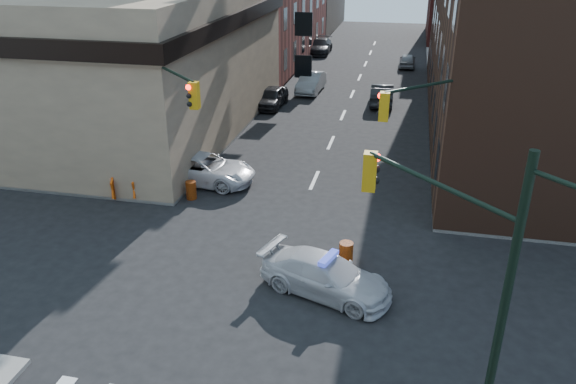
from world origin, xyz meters
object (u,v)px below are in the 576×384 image
at_px(pickup, 204,169).
at_px(pedestrian_a, 157,168).
at_px(police_car, 326,276).
at_px(parked_car_enear, 382,94).
at_px(pedestrian_b, 136,176).
at_px(barricade_nw_a, 125,187).
at_px(barrel_road, 346,254).
at_px(parked_car_wnear, 272,97).
at_px(barrel_bank, 191,190).
at_px(parked_car_wfar, 311,82).

distance_m(pickup, pedestrian_a, 2.37).
xyz_separation_m(police_car, pedestrian_a, (-9.72, 7.30, 0.38)).
xyz_separation_m(parked_car_enear, pedestrian_b, (-10.68, -19.25, 0.30)).
bearing_deg(barricade_nw_a, barrel_road, -31.99).
bearing_deg(pedestrian_b, parked_car_wnear, 73.76).
height_order(barrel_bank, barricade_nw_a, barricade_nw_a).
distance_m(parked_car_enear, barrel_road, 23.44).
distance_m(pedestrian_a, barricade_nw_a, 1.97).
relative_size(pedestrian_a, barrel_bank, 2.08).
bearing_deg(parked_car_wnear, barrel_road, -66.03).
xyz_separation_m(pedestrian_b, barrel_road, (10.79, -4.19, -0.60)).
distance_m(parked_car_wnear, barricade_nw_a, 17.57).
bearing_deg(barrel_road, parked_car_wnear, 111.17).
xyz_separation_m(pickup, pedestrian_b, (-2.59, -2.32, 0.33)).
distance_m(parked_car_wnear, pedestrian_b, 16.97).
distance_m(pedestrian_a, barrel_road, 11.51).
relative_size(parked_car_wnear, barricade_nw_a, 3.21).
height_order(pedestrian_b, barrel_road, pedestrian_b).
bearing_deg(barricade_nw_a, pedestrian_a, 45.17).
bearing_deg(parked_car_wfar, pedestrian_a, -98.91).
height_order(pickup, pedestrian_b, pedestrian_b).
bearing_deg(pedestrian_a, parked_car_wfar, 92.13).
distance_m(pedestrian_a, pedestrian_b, 1.25).
distance_m(police_car, parked_car_enear, 25.46).
distance_m(barrel_bank, barricade_nw_a, 3.19).
bearing_deg(parked_car_wnear, pickup, -87.55).
relative_size(parked_car_wnear, pedestrian_a, 2.32).
bearing_deg(pickup, parked_car_enear, -19.58).
xyz_separation_m(parked_car_wnear, parked_car_wfar, (2.09, 4.99, 0.05)).
relative_size(pedestrian_b, barrel_road, 1.91).
relative_size(parked_car_wfar, barrel_road, 4.92).
height_order(parked_car_wnear, barrel_bank, parked_car_wnear).
bearing_deg(parked_car_wnear, parked_car_wfar, 70.05).
relative_size(pedestrian_b, barricade_nw_a, 1.37).
relative_size(pickup, parked_car_enear, 1.14).
xyz_separation_m(pickup, parked_car_wnear, (0.09, 14.43, -0.01)).
bearing_deg(parked_car_enear, parked_car_wnear, 15.31).
bearing_deg(parked_car_wfar, parked_car_wnear, -110.20).
bearing_deg(parked_car_enear, barrel_bank, 65.11).
bearing_deg(pickup, pedestrian_a, 127.16).
bearing_deg(parked_car_wnear, barrel_bank, -87.21).
bearing_deg(parked_car_enear, parked_car_wfar, -24.86).
distance_m(parked_car_enear, barrel_bank, 20.62).
bearing_deg(parked_car_enear, barricade_nw_a, 58.72).
bearing_deg(police_car, pedestrian_a, 71.62).
bearing_deg(parked_car_wnear, pedestrian_b, -96.30).
height_order(parked_car_wnear, pedestrian_a, pedestrian_a).
bearing_deg(barricade_nw_a, parked_car_wfar, 62.98).
xyz_separation_m(parked_car_wnear, barricade_nw_a, (-3.08, -17.30, -0.08)).
bearing_deg(barrel_bank, parked_car_wfar, 84.44).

